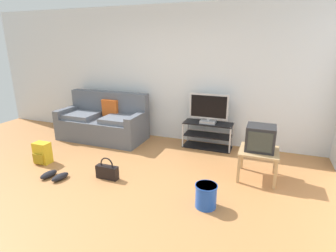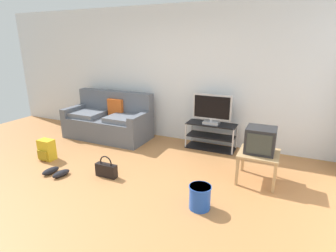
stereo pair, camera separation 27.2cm
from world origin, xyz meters
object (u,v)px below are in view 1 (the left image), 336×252
at_px(handbag, 107,171).
at_px(flat_tv, 209,109).
at_px(backpack, 42,153).
at_px(cleaning_bucket, 206,195).
at_px(tv_stand, 208,135).
at_px(crt_tv, 260,138).
at_px(couch, 104,122).
at_px(side_table, 259,154).
at_px(sneakers_pair, 54,176).

bearing_deg(handbag, flat_tv, 57.69).
distance_m(backpack, cleaning_bucket, 2.92).
xyz_separation_m(tv_stand, cleaning_bucket, (0.43, -2.00, -0.09)).
bearing_deg(handbag, crt_tv, 21.76).
xyz_separation_m(crt_tv, backpack, (-3.45, -0.76, -0.46)).
height_order(crt_tv, handbag, crt_tv).
bearing_deg(backpack, tv_stand, 19.64).
xyz_separation_m(couch, flat_tv, (2.20, 0.24, 0.43)).
distance_m(couch, backpack, 1.49).
bearing_deg(side_table, couch, 167.37).
bearing_deg(cleaning_bucket, tv_stand, 102.25).
xyz_separation_m(tv_stand, backpack, (-2.47, -1.72, -0.07)).
distance_m(flat_tv, sneakers_pair, 2.89).
relative_size(handbag, cleaning_bucket, 1.14).
xyz_separation_m(couch, handbag, (1.08, -1.54, -0.24)).
bearing_deg(cleaning_bucket, backpack, 174.44).
relative_size(crt_tv, handbag, 1.18).
height_order(crt_tv, sneakers_pair, crt_tv).
distance_m(backpack, sneakers_pair, 0.71).
height_order(tv_stand, handbag, tv_stand).
bearing_deg(sneakers_pair, crt_tv, 21.51).
distance_m(flat_tv, cleaning_bucket, 2.12).
bearing_deg(crt_tv, tv_stand, 135.67).
height_order(side_table, crt_tv, crt_tv).
height_order(flat_tv, side_table, flat_tv).
bearing_deg(backpack, cleaning_bucket, -20.74).
xyz_separation_m(crt_tv, sneakers_pair, (-2.87, -1.13, -0.59)).
xyz_separation_m(side_table, backpack, (-3.45, -0.74, -0.21)).
height_order(flat_tv, backpack, flat_tv).
bearing_deg(couch, side_table, -12.63).
bearing_deg(couch, crt_tv, -12.35).
bearing_deg(tv_stand, crt_tv, -44.33).
distance_m(cleaning_bucket, sneakers_pair, 2.32).
xyz_separation_m(tv_stand, handbag, (-1.13, -1.81, -0.13)).
distance_m(side_table, sneakers_pair, 3.10).
xyz_separation_m(flat_tv, cleaning_bucket, (0.43, -1.98, -0.62)).
relative_size(couch, crt_tv, 4.47).
height_order(flat_tv, cleaning_bucket, flat_tv).
bearing_deg(couch, backpack, -100.35).
relative_size(couch, sneakers_pair, 4.67).
height_order(handbag, cleaning_bucket, handbag).
bearing_deg(sneakers_pair, cleaning_bucket, 2.30).
bearing_deg(tv_stand, cleaning_bucket, -77.75).
bearing_deg(backpack, side_table, -3.11).
bearing_deg(cleaning_bucket, sneakers_pair, -177.70).
xyz_separation_m(flat_tv, backpack, (-2.47, -1.70, -0.60)).
relative_size(flat_tv, crt_tv, 1.80).
bearing_deg(handbag, tv_stand, 58.02).
bearing_deg(handbag, couch, 124.89).
relative_size(tv_stand, backpack, 2.58).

